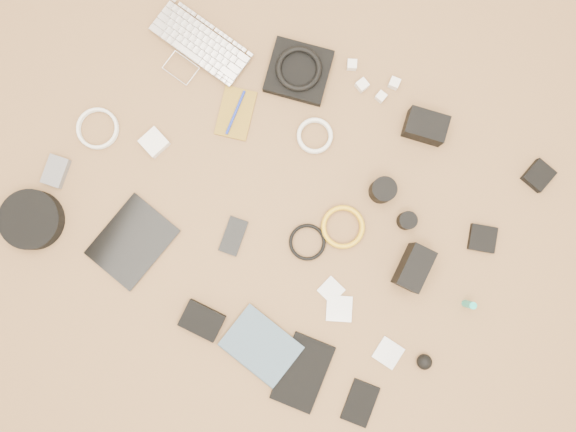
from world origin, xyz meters
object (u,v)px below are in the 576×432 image
at_px(tablet, 133,242).
at_px(paperback, 245,367).
at_px(phone, 233,236).
at_px(laptop, 192,55).
at_px(headphone_case, 32,220).
at_px(dslr_camera, 425,126).

height_order(tablet, paperback, paperback).
bearing_deg(phone, tablet, -157.37).
xyz_separation_m(laptop, headphone_case, (-0.19, -0.69, 0.01)).
distance_m(headphone_case, paperback, 0.79).
xyz_separation_m(laptop, phone, (0.38, -0.45, -0.01)).
height_order(headphone_case, paperback, headphone_case).
bearing_deg(phone, dslr_camera, 49.02).
relative_size(laptop, paperback, 1.50).
height_order(dslr_camera, phone, dslr_camera).
bearing_deg(headphone_case, phone, 22.65).
xyz_separation_m(laptop, tablet, (0.11, -0.61, -0.01)).
bearing_deg(dslr_camera, laptop, 178.75).
relative_size(phone, headphone_case, 0.62).
bearing_deg(tablet, dslr_camera, 60.69).
xyz_separation_m(phone, headphone_case, (-0.57, -0.24, 0.02)).
distance_m(dslr_camera, phone, 0.68).
bearing_deg(dslr_camera, headphone_case, -149.92).
distance_m(tablet, paperback, 0.52).
height_order(tablet, headphone_case, headphone_case).
distance_m(laptop, tablet, 0.62).
bearing_deg(headphone_case, paperback, -7.06).
height_order(phone, paperback, paperback).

